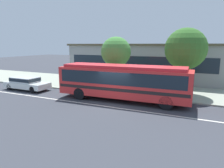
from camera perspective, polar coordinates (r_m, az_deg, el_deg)
ground_plane at (r=15.75m, az=0.47°, el=-5.65°), size 120.00×120.00×0.00m
sidewalk_slab at (r=21.70m, az=7.54°, el=-0.93°), size 60.00×8.00×0.12m
lane_stripe_center at (r=15.06m, az=-0.78°, el=-6.44°), size 56.00×0.16×0.01m
transit_bus at (r=16.33m, az=3.05°, el=1.03°), size 10.74×2.75×2.91m
sedan_behind_bus at (r=22.28m, az=-22.99°, el=0.34°), size 4.76×1.88×1.29m
pedestrian_waiting_near_sign at (r=18.87m, az=8.30°, el=0.63°), size 0.39×0.39×1.76m
pedestrian_walking_along_curb at (r=20.57m, az=-3.93°, el=1.46°), size 0.44×0.44×1.68m
pedestrian_standing_by_tree at (r=18.49m, az=6.28°, el=0.11°), size 0.37×0.37×1.58m
street_tree_near_stop at (r=20.00m, az=1.12°, el=9.00°), size 2.92×2.92×5.17m
street_tree_mid_block at (r=19.24m, az=20.05°, el=9.27°), size 3.65×3.65×5.87m
station_building at (r=27.13m, az=9.09°, el=6.25°), size 19.16×7.42×4.63m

